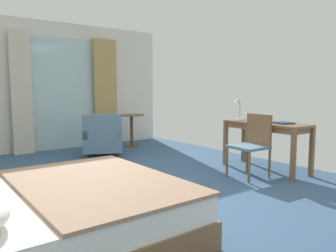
{
  "coord_description": "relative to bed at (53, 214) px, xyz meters",
  "views": [
    {
      "loc": [
        -2.25,
        -3.47,
        1.29
      ],
      "look_at": [
        0.5,
        0.16,
        0.78
      ],
      "focal_mm": 35.26,
      "sensor_mm": 36.0,
      "label": 1
    }
  ],
  "objects": [
    {
      "name": "ground",
      "position": [
        1.42,
        0.79,
        -0.31
      ],
      "size": [
        5.6,
        7.84,
        0.1
      ],
      "primitive_type": "cube",
      "color": "#38567A"
    },
    {
      "name": "wall_back",
      "position": [
        1.42,
        4.45,
        1.09
      ],
      "size": [
        5.2,
        0.12,
        2.7
      ],
      "primitive_type": "cube",
      "color": "silver",
      "rests_on": "ground"
    },
    {
      "name": "balcony_glass_door",
      "position": [
        1.71,
        4.37,
        0.93
      ],
      "size": [
        1.37,
        0.02,
        2.38
      ],
      "primitive_type": "cube",
      "color": "silver",
      "rests_on": "ground"
    },
    {
      "name": "curtain_panel_left",
      "position": [
        0.8,
        4.27,
        0.95
      ],
      "size": [
        0.39,
        0.1,
        2.41
      ],
      "primitive_type": "cube",
      "color": "beige",
      "rests_on": "ground"
    },
    {
      "name": "curtain_panel_right",
      "position": [
        2.61,
        4.27,
        0.95
      ],
      "size": [
        0.55,
        0.1,
        2.41
      ],
      "primitive_type": "cube",
      "color": "tan",
      "rests_on": "ground"
    },
    {
      "name": "bed",
      "position": [
        0.0,
        0.0,
        0.0
      ],
      "size": [
        1.99,
        1.89,
        0.97
      ],
      "color": "brown",
      "rests_on": "ground"
    },
    {
      "name": "writing_desk",
      "position": [
        3.53,
        0.51,
        0.41
      ],
      "size": [
        0.56,
        1.38,
        0.77
      ],
      "color": "brown",
      "rests_on": "ground"
    },
    {
      "name": "desk_chair",
      "position": [
        3.04,
        0.38,
        0.26
      ],
      "size": [
        0.49,
        0.49,
        0.92
      ],
      "color": "slate",
      "rests_on": "ground"
    },
    {
      "name": "desk_lamp",
      "position": [
        3.49,
        1.05,
        0.74
      ],
      "size": [
        0.17,
        0.17,
        0.39
      ],
      "color": "#B7B2A8",
      "rests_on": "writing_desk"
    },
    {
      "name": "closed_book",
      "position": [
        3.57,
        0.23,
        0.52
      ],
      "size": [
        0.29,
        0.3,
        0.02
      ],
      "primitive_type": "cube",
      "rotation": [
        0.0,
        0.0,
        -0.25
      ],
      "color": "navy",
      "rests_on": "writing_desk"
    },
    {
      "name": "armchair_by_window",
      "position": [
        1.95,
        3.09,
        0.07
      ],
      "size": [
        0.95,
        0.94,
        0.83
      ],
      "color": "slate",
      "rests_on": "ground"
    },
    {
      "name": "round_cafe_table",
      "position": [
        2.96,
        3.69,
        0.27
      ],
      "size": [
        0.57,
        0.57,
        0.73
      ],
      "color": "brown",
      "rests_on": "ground"
    }
  ]
}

